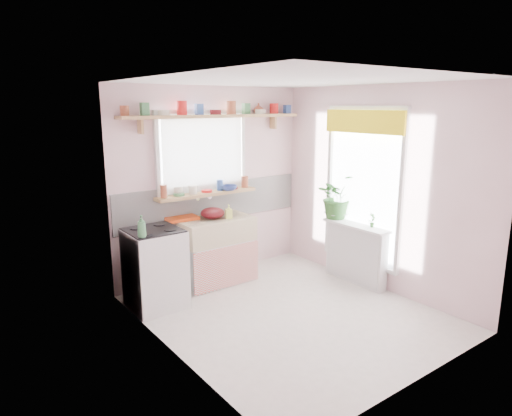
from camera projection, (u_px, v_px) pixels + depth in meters
room at (286, 176)px, 5.81m from camera, size 3.20×3.20×3.20m
sink_unit at (216, 250)px, 5.89m from camera, size 0.95×0.65×1.11m
cooker at (155, 268)px, 5.14m from camera, size 0.58×0.58×0.93m
radiator_ledge at (356, 252)px, 5.89m from camera, size 0.22×0.95×0.78m
windowsill at (207, 194)px, 5.88m from camera, size 1.40×0.22×0.04m
pine_shelf at (216, 116)px, 5.74m from camera, size 2.52×0.24×0.04m
shelf_crockery at (216, 110)px, 5.72m from camera, size 2.47×0.11×0.12m
sill_crockery at (206, 188)px, 5.85m from camera, size 1.35×0.11×0.12m
dish_tray at (181, 218)px, 5.74m from camera, size 0.42×0.33×0.04m
colander at (213, 213)px, 5.79m from camera, size 0.39×0.39×0.14m
jade_plant at (337, 196)px, 6.07m from camera, size 0.56×0.49×0.59m
fruit_bowl at (336, 215)px, 6.13m from camera, size 0.36×0.36×0.07m
herb_pot at (372, 220)px, 5.64m from camera, size 0.11×0.08×0.19m
soap_bottle_sink at (229, 212)px, 5.77m from camera, size 0.11×0.11×0.18m
sill_cup at (178, 191)px, 5.69m from camera, size 0.14×0.14×0.11m
sill_bowl at (229, 188)px, 6.00m from camera, size 0.28×0.28×0.07m
shelf_vase at (259, 108)px, 6.19m from camera, size 0.17×0.17×0.14m
cooker_bottle at (142, 226)px, 4.71m from camera, size 0.10×0.10×0.24m
fruit at (336, 211)px, 6.12m from camera, size 0.20×0.14×0.10m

